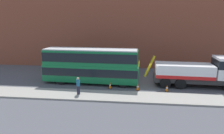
# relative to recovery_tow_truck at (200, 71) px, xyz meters

# --- Properties ---
(ground_plane) EXTENTS (120.00, 120.00, 0.00)m
(ground_plane) POSITION_rel_recovery_tow_truck_xyz_m (-5.85, 0.10, -1.76)
(ground_plane) COLOR #4C4C51
(near_kerb) EXTENTS (60.00, 2.80, 0.15)m
(near_kerb) POSITION_rel_recovery_tow_truck_xyz_m (-5.85, -4.10, -1.68)
(near_kerb) COLOR gray
(near_kerb) RESTS_ON ground_plane
(building_facade) EXTENTS (60.00, 1.50, 16.00)m
(building_facade) POSITION_rel_recovery_tow_truck_xyz_m (-5.85, 8.81, 6.31)
(building_facade) COLOR brown
(building_facade) RESTS_ON ground_plane
(recovery_tow_truck) EXTENTS (10.20, 3.06, 3.67)m
(recovery_tow_truck) POSITION_rel_recovery_tow_truck_xyz_m (0.00, 0.00, 0.00)
(recovery_tow_truck) COLOR #2D2D2D
(recovery_tow_truck) RESTS_ON ground_plane
(double_decker_bus) EXTENTS (11.13, 3.07, 4.06)m
(double_decker_bus) POSITION_rel_recovery_tow_truck_xyz_m (-12.21, 0.02, 0.47)
(double_decker_bus) COLOR #146B38
(double_decker_bus) RESTS_ON ground_plane
(pedestrian_onlooker) EXTENTS (0.43, 0.48, 1.71)m
(pedestrian_onlooker) POSITION_rel_recovery_tow_truck_xyz_m (-12.62, -4.08, -0.77)
(pedestrian_onlooker) COLOR #232333
(pedestrian_onlooker) RESTS_ON near_kerb
(traffic_cone_near_bus) EXTENTS (0.36, 0.36, 0.72)m
(traffic_cone_near_bus) POSITION_rel_recovery_tow_truck_xyz_m (-9.78, -1.63, -1.42)
(traffic_cone_near_bus) COLOR orange
(traffic_cone_near_bus) RESTS_ON ground_plane
(traffic_cone_midway) EXTENTS (0.36, 0.36, 0.72)m
(traffic_cone_midway) POSITION_rel_recovery_tow_truck_xyz_m (-6.80, -1.88, -1.42)
(traffic_cone_midway) COLOR orange
(traffic_cone_midway) RESTS_ON ground_plane
(traffic_cone_near_truck) EXTENTS (0.36, 0.36, 0.72)m
(traffic_cone_near_truck) POSITION_rel_recovery_tow_truck_xyz_m (-3.79, -1.95, -1.42)
(traffic_cone_near_truck) COLOR orange
(traffic_cone_near_truck) RESTS_ON ground_plane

